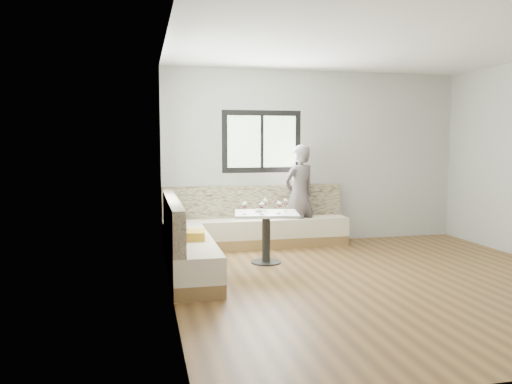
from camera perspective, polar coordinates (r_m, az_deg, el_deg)
room at (r=6.04m, az=13.75°, el=3.35°), size 5.01×5.01×2.81m
banquette at (r=7.17m, az=-3.09°, el=-4.82°), size 2.90×2.80×0.95m
table at (r=6.79m, az=1.17°, el=-3.80°), size 0.95×0.80×0.69m
person at (r=7.94m, az=4.95°, el=-0.39°), size 0.69×0.58×1.60m
olive_ramekin at (r=6.79m, az=0.32°, el=-2.14°), size 0.10×0.10×0.04m
wine_glass_a at (r=6.56m, az=-1.32°, el=-1.53°), size 0.08×0.08×0.17m
wine_glass_b at (r=6.53m, az=0.64°, el=-1.57°), size 0.08×0.08×0.17m
wine_glass_c at (r=6.63m, az=2.62°, el=-1.46°), size 0.08×0.08×0.17m
wine_glass_d at (r=6.87m, az=1.06°, el=-1.20°), size 0.08×0.08×0.17m
wine_glass_e at (r=6.88m, az=3.42°, el=-1.21°), size 0.08×0.08×0.17m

